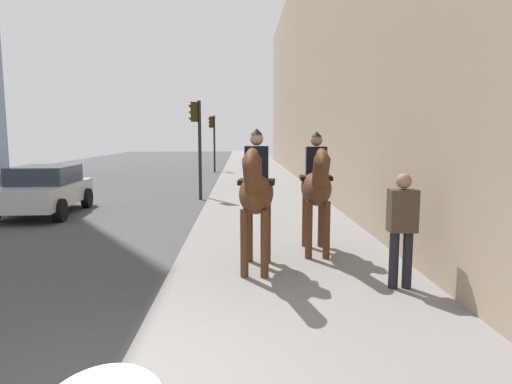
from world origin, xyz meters
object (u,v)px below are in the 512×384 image
(mounted_horse_far, at_px, (316,186))
(pedestrian_greeting, at_px, (402,223))
(mounted_horse_near, at_px, (256,191))
(traffic_light_far_curb, at_px, (213,134))
(car_near_lane, at_px, (44,189))
(traffic_light_near_curb, at_px, (197,133))

(mounted_horse_far, height_order, pedestrian_greeting, mounted_horse_far)
(mounted_horse_near, relative_size, traffic_light_far_curb, 0.66)
(mounted_horse_far, relative_size, pedestrian_greeting, 1.36)
(mounted_horse_near, relative_size, mounted_horse_far, 1.02)
(pedestrian_greeting, bearing_deg, car_near_lane, 50.52)
(mounted_horse_far, distance_m, traffic_light_near_curb, 8.61)
(traffic_light_near_curb, distance_m, traffic_light_far_curb, 11.99)
(mounted_horse_near, relative_size, car_near_lane, 0.60)
(mounted_horse_near, bearing_deg, pedestrian_greeting, 71.55)
(mounted_horse_far, height_order, traffic_light_near_curb, traffic_light_near_curb)
(pedestrian_greeting, height_order, traffic_light_far_curb, traffic_light_far_curb)
(mounted_horse_far, bearing_deg, pedestrian_greeting, 28.87)
(traffic_light_far_curb, bearing_deg, mounted_horse_far, -170.92)
(mounted_horse_near, xyz_separation_m, mounted_horse_far, (1.05, -1.17, -0.03))
(traffic_light_near_curb, height_order, traffic_light_far_curb, traffic_light_near_curb)
(traffic_light_near_curb, relative_size, traffic_light_far_curb, 1.01)
(mounted_horse_near, xyz_separation_m, car_near_lane, (6.18, 6.13, -0.69))
(mounted_horse_near, height_order, pedestrian_greeting, mounted_horse_near)
(pedestrian_greeting, bearing_deg, traffic_light_near_curb, 22.85)
(car_near_lane, distance_m, traffic_light_far_curb, 15.51)
(pedestrian_greeting, distance_m, traffic_light_far_curb, 22.41)
(pedestrian_greeting, bearing_deg, traffic_light_far_curb, 12.03)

